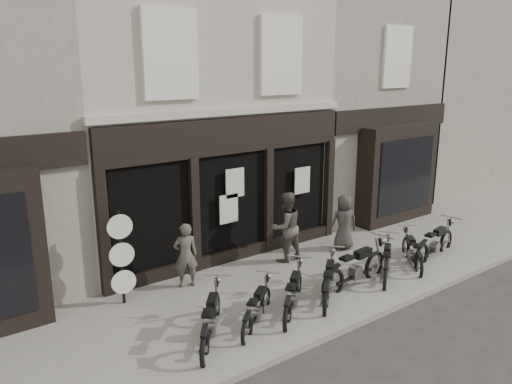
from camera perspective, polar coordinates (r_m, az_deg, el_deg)
ground_plane at (r=11.42m, az=5.83°, el=-12.68°), size 90.00×90.00×0.00m
pavement at (r=12.00m, az=2.89°, el=-10.90°), size 30.00×4.20×0.12m
kerb at (r=10.62m, az=10.53°, el=-14.70°), size 30.00×0.25×0.13m
central_building at (r=15.12m, az=-9.34°, el=10.02°), size 7.30×6.22×8.34m
neighbour_right at (r=18.86m, az=8.41°, el=10.76°), size 5.60×6.73×8.34m
filler_right at (r=25.33m, az=21.69°, el=10.95°), size 11.00×6.00×8.20m
motorcycle_0 at (r=9.83m, az=-5.18°, el=-14.75°), size 1.56×1.77×1.02m
motorcycle_1 at (r=10.31m, az=0.11°, el=-13.51°), size 1.62×1.31×0.90m
motorcycle_2 at (r=10.83m, az=4.27°, el=-11.91°), size 1.72×1.52×0.99m
motorcycle_3 at (r=11.48m, az=8.30°, el=-10.42°), size 1.72×1.55×1.00m
motorcycle_4 at (r=12.14m, az=11.31°, el=-8.87°), size 2.35×0.64×1.12m
motorcycle_5 at (r=12.85m, az=14.67°, el=-8.03°), size 1.73×1.42×0.97m
motorcycle_6 at (r=13.73m, az=17.40°, el=-6.83°), size 1.41×1.62×0.93m
motorcycle_7 at (r=14.41m, az=19.75°, el=-5.82°), size 2.17×0.69×1.04m
man_left at (r=11.76m, az=-8.06°, el=-7.15°), size 0.65×0.52×1.55m
man_centre at (r=13.12m, az=3.43°, el=-4.00°), size 0.95×0.76×1.86m
man_right at (r=14.17m, az=10.00°, el=-3.42°), size 0.90×0.77×1.56m
advert_sign_post at (r=11.14m, az=-15.08°, el=-7.73°), size 0.54×0.35×2.22m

